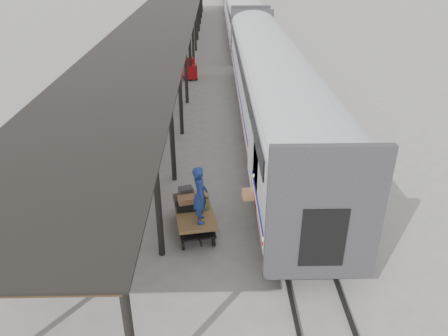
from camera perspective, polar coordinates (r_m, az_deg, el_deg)
name	(u,v)px	position (r m, az deg, el deg)	size (l,w,h in m)	color
ground	(205,219)	(15.98, -2.48, -6.63)	(160.00, 160.00, 0.00)	slate
train	(242,11)	(47.54, 2.30, 19.77)	(3.45, 76.01, 4.01)	silver
canopy	(167,11)	(37.77, -7.41, 19.63)	(4.90, 64.30, 4.15)	#422B19
rails	(241,37)	(48.16, 2.24, 16.69)	(1.54, 150.00, 0.12)	black
baggage_cart	(194,215)	(15.02, -3.92, -6.14)	(1.63, 2.58, 0.86)	brown
suitcase_stack	(190,199)	(15.09, -4.50, -4.12)	(1.30, 1.15, 0.59)	#333335
luggage_tug	(189,70)	(33.00, -4.59, 12.70)	(1.26, 1.74, 1.39)	maroon
porter	(200,195)	(13.83, -3.14, -3.50)	(0.71, 0.47, 1.96)	navy
pedestrian	(152,94)	(27.13, -9.40, 9.57)	(0.95, 0.40, 1.62)	black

